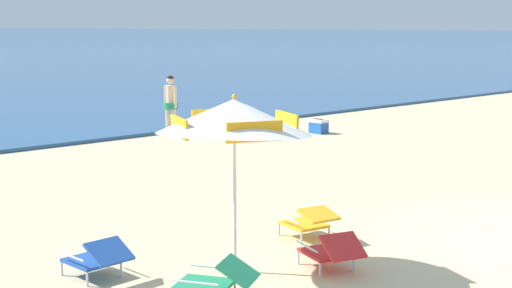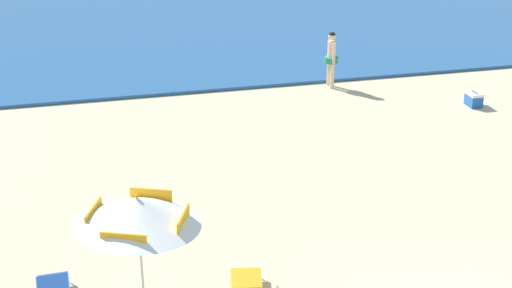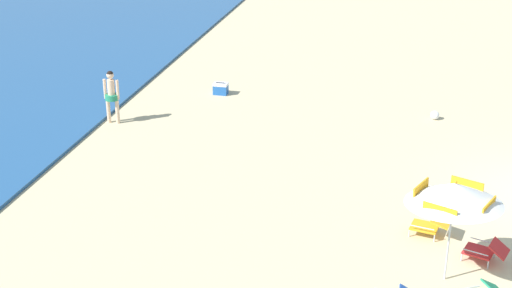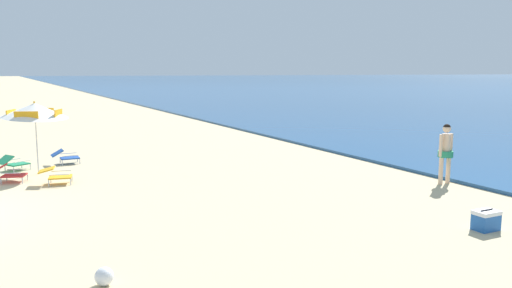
% 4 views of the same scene
% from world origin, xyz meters
% --- Properties ---
extents(beach_umbrella_striped_main, '(2.65, 2.64, 2.27)m').
position_xyz_m(beach_umbrella_striped_main, '(-4.35, 2.81, 1.98)').
color(beach_umbrella_striped_main, silver).
rests_on(beach_umbrella_striped_main, ground).
extents(lounge_chair_under_umbrella, '(0.78, 1.01, 0.53)m').
position_xyz_m(lounge_chair_under_umbrella, '(-3.45, 1.98, 0.27)').
color(lounge_chair_under_umbrella, red).
rests_on(lounge_chair_under_umbrella, ground).
extents(lounge_chair_beside_umbrella, '(0.60, 0.91, 0.52)m').
position_xyz_m(lounge_chair_beside_umbrella, '(-5.77, 3.76, 0.27)').
color(lounge_chair_beside_umbrella, '#1E4799').
rests_on(lounge_chair_beside_umbrella, ground).
extents(lounge_chair_facing_sea, '(0.69, 0.94, 0.49)m').
position_xyz_m(lounge_chair_facing_sea, '(-2.60, 3.16, 0.28)').
color(lounge_chair_facing_sea, gold).
rests_on(lounge_chair_facing_sea, ground).
extents(lounge_chair_spare_folded, '(0.90, 1.03, 0.52)m').
position_xyz_m(lounge_chair_spare_folded, '(-5.25, 2.13, 0.27)').
color(lounge_chair_spare_folded, '#1E7F56').
rests_on(lounge_chair_spare_folded, ground).
extents(person_standing_near_shore, '(0.42, 0.51, 1.70)m').
position_xyz_m(person_standing_near_shore, '(2.30, 12.98, 0.98)').
color(person_standing_near_shore, beige).
rests_on(person_standing_near_shore, ground).
extents(cooler_box, '(0.35, 0.50, 0.43)m').
position_xyz_m(cooler_box, '(5.69, 10.43, 0.20)').
color(cooler_box, '#1E56A8').
rests_on(cooler_box, ground).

